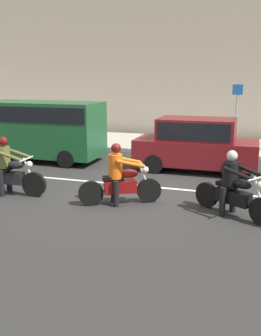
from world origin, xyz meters
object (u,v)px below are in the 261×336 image
Objects in this scene: motorcycle_with_rider_black_leather at (233,189)px; parked_hatchback_maroon at (196,144)px; parked_van_forest_green at (43,127)px; street_sign_post at (237,109)px; motorcycle_with_rider_olive at (8,171)px; motorcycle_with_rider_orange_stripe at (120,180)px.

parked_hatchback_maroon is (-1.49, 4.11, 0.31)m from motorcycle_with_rider_black_leather.
street_sign_post is at bearing 35.21° from parked_van_forest_green.
motorcycle_with_rider_olive is at bearing -178.19° from motorcycle_with_rider_black_leather.
parked_hatchback_maroon is (1.29, 4.12, 0.30)m from motorcycle_with_rider_orange_stripe.
street_sign_post reaches higher than parked_van_forest_green.
motorcycle_with_rider_black_leather is 5.93m from motorcycle_with_rider_olive.
parked_hatchback_maroon is at bearing 44.12° from motorcycle_with_rider_olive.
parked_hatchback_maroon reaches higher than motorcycle_with_rider_orange_stripe.
street_sign_post reaches higher than parked_hatchback_maroon.
parked_hatchback_maroon reaches higher than motorcycle_with_rider_olive.
parked_hatchback_maroon is at bearing 0.88° from parked_van_forest_green.
parked_van_forest_green is 8.36m from street_sign_post.
motorcycle_with_rider_black_leather is at bearing 0.11° from motorcycle_with_rider_orange_stripe.
parked_hatchback_maroon is at bearing 109.91° from motorcycle_with_rider_black_leather.
motorcycle_with_rider_black_leather is 0.70× the size of street_sign_post.
motorcycle_with_rider_olive is at bearing -135.88° from parked_hatchback_maroon.
street_sign_post is (5.46, 9.02, 1.11)m from motorcycle_with_rider_olive.
motorcycle_with_rider_olive reaches higher than motorcycle_with_rider_orange_stripe.
parked_van_forest_green reaches higher than motorcycle_with_rider_orange_stripe.
motorcycle_with_rider_black_leather is at bearing -28.92° from parked_van_forest_green.
street_sign_post is (2.32, 8.84, 1.13)m from motorcycle_with_rider_orange_stripe.
motorcycle_with_rider_orange_stripe is at bearing -41.83° from parked_van_forest_green.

